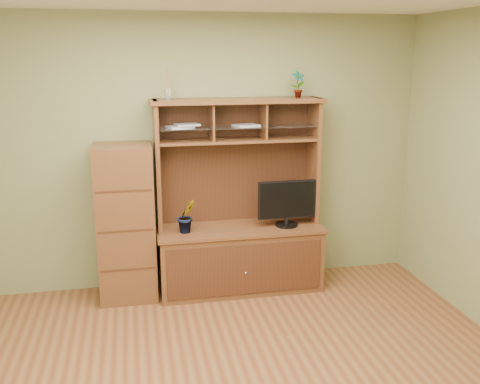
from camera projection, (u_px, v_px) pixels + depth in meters
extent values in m
cube|color=olive|center=(200.00, 153.00, 5.34)|extent=(4.50, 0.02, 2.70)
cube|color=#4B2A15|center=(240.00, 259.00, 5.38)|extent=(1.60, 0.55, 0.62)
cube|color=#33180E|center=(246.00, 270.00, 5.11)|extent=(1.50, 0.01, 0.50)
sphere|color=silver|center=(246.00, 273.00, 5.10)|extent=(0.02, 0.02, 0.02)
cube|color=#4B2A15|center=(240.00, 228.00, 5.30)|extent=(1.64, 0.59, 0.03)
cube|color=#4B2A15|center=(157.00, 166.00, 5.08)|extent=(0.04, 0.35, 1.25)
cube|color=#4B2A15|center=(313.00, 160.00, 5.38)|extent=(0.04, 0.35, 1.25)
cube|color=#33180E|center=(234.00, 160.00, 5.39)|extent=(1.52, 0.02, 1.25)
cube|color=#4B2A15|center=(238.00, 101.00, 5.08)|extent=(1.66, 0.40, 0.04)
cube|color=#4B2A15|center=(238.00, 140.00, 5.18)|extent=(1.52, 0.32, 0.02)
cube|color=#4B2A15|center=(211.00, 122.00, 5.08)|extent=(0.02, 0.31, 0.35)
cube|color=#4B2A15|center=(263.00, 120.00, 5.18)|extent=(0.02, 0.31, 0.35)
cube|color=silver|center=(238.00, 127.00, 5.13)|extent=(1.50, 0.27, 0.01)
cylinder|color=black|center=(287.00, 225.00, 5.32)|extent=(0.22, 0.22, 0.02)
cylinder|color=black|center=(287.00, 220.00, 5.31)|extent=(0.04, 0.04, 0.07)
cube|color=black|center=(287.00, 200.00, 5.26)|extent=(0.58, 0.06, 0.38)
imported|color=#376221|center=(187.00, 216.00, 5.09)|extent=(0.22, 0.19, 0.33)
imported|color=#336523|center=(298.00, 84.00, 5.16)|extent=(0.14, 0.11, 0.26)
cylinder|color=silver|center=(168.00, 94.00, 4.94)|extent=(0.06, 0.06, 0.10)
cylinder|color=#8F6A47|center=(167.00, 79.00, 4.90)|extent=(0.04, 0.04, 0.18)
cube|color=#A9A9AD|center=(180.00, 127.00, 5.03)|extent=(0.28, 0.25, 0.02)
cube|color=#A9A9AD|center=(187.00, 125.00, 5.04)|extent=(0.25, 0.21, 0.02)
cube|color=#A9A9AD|center=(246.00, 125.00, 5.16)|extent=(0.27, 0.23, 0.02)
cube|color=#4B2A15|center=(126.00, 223.00, 5.09)|extent=(0.54, 0.48, 1.50)
cube|color=#33180E|center=(128.00, 269.00, 4.95)|extent=(0.50, 0.01, 0.02)
cube|color=#33180E|center=(126.00, 231.00, 4.85)|extent=(0.50, 0.01, 0.01)
cube|color=#33180E|center=(124.00, 191.00, 4.76)|extent=(0.50, 0.01, 0.02)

